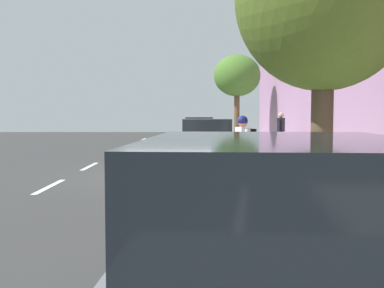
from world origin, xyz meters
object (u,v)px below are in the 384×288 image
object	(u,v)px
street_tree_far_end	(239,76)
bicycle_at_curb	(234,166)
parked_sedan_tan_second	(209,142)
fire_hydrant	(245,145)
parked_sedan_grey_nearest	(280,266)
cyclist_with_backpack	(246,143)
pedestrian_on_phone	(283,129)
parked_sedan_white_mid	(201,130)

from	to	relation	value
street_tree_far_end	bicycle_at_curb	bearing A→B (deg)	-95.89
parked_sedan_tan_second	street_tree_far_end	xyz separation A→B (m)	(2.08, 11.17, 3.10)
bicycle_at_curb	fire_hydrant	distance (m)	5.88
parked_sedan_tan_second	street_tree_far_end	bearing A→B (deg)	79.47
parked_sedan_grey_nearest	cyclist_with_backpack	xyz separation A→B (m)	(0.72, 8.27, 0.24)
bicycle_at_curb	pedestrian_on_phone	size ratio (longest dim) A/B	0.94
bicycle_at_curb	street_tree_far_end	size ratio (longest dim) A/B	0.31
parked_sedan_grey_nearest	pedestrian_on_phone	world-z (taller)	pedestrian_on_phone
parked_sedan_tan_second	bicycle_at_curb	xyz separation A→B (m)	(0.51, -3.97, -0.37)
cyclist_with_backpack	parked_sedan_grey_nearest	bearing A→B (deg)	-94.96
parked_sedan_grey_nearest	bicycle_at_curb	size ratio (longest dim) A/B	2.92
bicycle_at_curb	street_tree_far_end	distance (m)	15.61
parked_sedan_grey_nearest	pedestrian_on_phone	bearing A→B (deg)	79.09
cyclist_with_backpack	fire_hydrant	xyz separation A→B (m)	(0.67, 6.26, -0.44)
parked_sedan_tan_second	street_tree_far_end	world-z (taller)	street_tree_far_end
cyclist_with_backpack	street_tree_far_end	xyz separation A→B (m)	(1.34, 15.58, 2.86)
pedestrian_on_phone	fire_hydrant	distance (m)	3.16
bicycle_at_curb	street_tree_far_end	bearing A→B (deg)	84.11
parked_sedan_white_mid	street_tree_far_end	distance (m)	3.79
parked_sedan_grey_nearest	pedestrian_on_phone	distance (m)	17.32
bicycle_at_curb	cyclist_with_backpack	world-z (taller)	cyclist_with_backpack
parked_sedan_grey_nearest	fire_hydrant	world-z (taller)	parked_sedan_grey_nearest
pedestrian_on_phone	fire_hydrant	size ratio (longest dim) A/B	1.95
parked_sedan_grey_nearest	cyclist_with_backpack	size ratio (longest dim) A/B	2.75
parked_sedan_grey_nearest	cyclist_with_backpack	bearing A→B (deg)	85.04
bicycle_at_curb	cyclist_with_backpack	xyz separation A→B (m)	(0.23, -0.44, 0.61)
parked_sedan_white_mid	fire_hydrant	bearing A→B (deg)	-81.20
street_tree_far_end	fire_hydrant	xyz separation A→B (m)	(-0.67, -9.32, -3.31)
parked_sedan_tan_second	bicycle_at_curb	size ratio (longest dim) A/B	2.87
cyclist_with_backpack	pedestrian_on_phone	xyz separation A→B (m)	(2.56, 8.73, 0.05)
parked_sedan_tan_second	parked_sedan_white_mid	xyz separation A→B (m)	(-0.08, 11.47, 0.00)
street_tree_far_end	pedestrian_on_phone	bearing A→B (deg)	-79.87
cyclist_with_backpack	fire_hydrant	world-z (taller)	cyclist_with_backpack
parked_sedan_grey_nearest	fire_hydrant	bearing A→B (deg)	84.55
parked_sedan_tan_second	fire_hydrant	bearing A→B (deg)	52.65
parked_sedan_tan_second	cyclist_with_backpack	world-z (taller)	cyclist_with_backpack
cyclist_with_backpack	parked_sedan_tan_second	bearing A→B (deg)	99.54
street_tree_far_end	fire_hydrant	distance (m)	9.91
bicycle_at_curb	cyclist_with_backpack	size ratio (longest dim) A/B	0.94
parked_sedan_grey_nearest	fire_hydrant	distance (m)	14.59
cyclist_with_backpack	pedestrian_on_phone	size ratio (longest dim) A/B	1.00
cyclist_with_backpack	street_tree_far_end	world-z (taller)	street_tree_far_end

